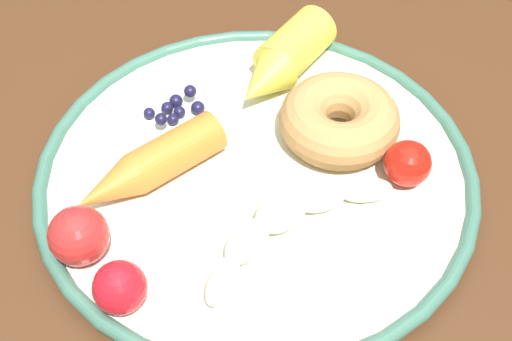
{
  "coord_description": "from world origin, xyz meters",
  "views": [
    {
      "loc": [
        -0.38,
        -0.1,
        1.18
      ],
      "look_at": [
        -0.02,
        0.0,
        0.75
      ],
      "focal_mm": 49.03,
      "sensor_mm": 36.0,
      "label": 1
    }
  ],
  "objects_px": {
    "dining_table": "(262,224)",
    "carrot_yellow": "(285,61)",
    "plate": "(256,173)",
    "tomato_far": "(407,166)",
    "tomato_near": "(79,236)",
    "tomato_mid": "(120,288)",
    "carrot_orange": "(149,167)",
    "blueberry_pile": "(177,107)",
    "donut": "(339,120)",
    "banana": "(287,220)"
  },
  "relations": [
    {
      "from": "blueberry_pile",
      "to": "dining_table",
      "type": "bearing_deg",
      "value": -105.47
    },
    {
      "from": "plate",
      "to": "tomato_mid",
      "type": "distance_m",
      "value": 0.15
    },
    {
      "from": "banana",
      "to": "blueberry_pile",
      "type": "height_order",
      "value": "banana"
    },
    {
      "from": "banana",
      "to": "blueberry_pile",
      "type": "xyz_separation_m",
      "value": [
        0.1,
        0.12,
        -0.0
      ]
    },
    {
      "from": "tomato_near",
      "to": "tomato_far",
      "type": "bearing_deg",
      "value": -59.14
    },
    {
      "from": "tomato_near",
      "to": "tomato_far",
      "type": "height_order",
      "value": "tomato_near"
    },
    {
      "from": "banana",
      "to": "carrot_orange",
      "type": "distance_m",
      "value": 0.12
    },
    {
      "from": "banana",
      "to": "tomato_near",
      "type": "bearing_deg",
      "value": 113.25
    },
    {
      "from": "carrot_yellow",
      "to": "donut",
      "type": "xyz_separation_m",
      "value": [
        -0.06,
        -0.06,
        -0.0
      ]
    },
    {
      "from": "banana",
      "to": "donut",
      "type": "bearing_deg",
      "value": -10.02
    },
    {
      "from": "dining_table",
      "to": "donut",
      "type": "relative_size",
      "value": 9.97
    },
    {
      "from": "tomato_near",
      "to": "banana",
      "type": "bearing_deg",
      "value": -66.75
    },
    {
      "from": "carrot_yellow",
      "to": "blueberry_pile",
      "type": "relative_size",
      "value": 2.63
    },
    {
      "from": "dining_table",
      "to": "tomato_mid",
      "type": "bearing_deg",
      "value": 160.65
    },
    {
      "from": "banana",
      "to": "carrot_orange",
      "type": "height_order",
      "value": "carrot_orange"
    },
    {
      "from": "blueberry_pile",
      "to": "tomato_mid",
      "type": "bearing_deg",
      "value": -172.0
    },
    {
      "from": "carrot_orange",
      "to": "banana",
      "type": "bearing_deg",
      "value": -99.23
    },
    {
      "from": "plate",
      "to": "carrot_orange",
      "type": "distance_m",
      "value": 0.09
    },
    {
      "from": "banana",
      "to": "dining_table",
      "type": "bearing_deg",
      "value": 26.98
    },
    {
      "from": "tomato_far",
      "to": "donut",
      "type": "bearing_deg",
      "value": 59.35
    },
    {
      "from": "tomato_far",
      "to": "carrot_yellow",
      "type": "bearing_deg",
      "value": 51.95
    },
    {
      "from": "plate",
      "to": "carrot_orange",
      "type": "xyz_separation_m",
      "value": [
        -0.03,
        0.08,
        0.02
      ]
    },
    {
      "from": "carrot_orange",
      "to": "blueberry_pile",
      "type": "relative_size",
      "value": 2.51
    },
    {
      "from": "tomato_near",
      "to": "tomato_far",
      "type": "xyz_separation_m",
      "value": [
        0.13,
        -0.22,
        -0.0
      ]
    },
    {
      "from": "tomato_near",
      "to": "carrot_yellow",
      "type": "bearing_deg",
      "value": -23.44
    },
    {
      "from": "carrot_orange",
      "to": "tomato_mid",
      "type": "relative_size",
      "value": 3.29
    },
    {
      "from": "tomato_mid",
      "to": "blueberry_pile",
      "type": "bearing_deg",
      "value": 8.0
    },
    {
      "from": "banana",
      "to": "tomato_mid",
      "type": "xyz_separation_m",
      "value": [
        -0.09,
        0.09,
        0.01
      ]
    },
    {
      "from": "plate",
      "to": "carrot_yellow",
      "type": "xyz_separation_m",
      "value": [
        0.11,
        0.0,
        0.02
      ]
    },
    {
      "from": "tomato_mid",
      "to": "plate",
      "type": "bearing_deg",
      "value": -22.01
    },
    {
      "from": "banana",
      "to": "plate",
      "type": "bearing_deg",
      "value": 36.31
    },
    {
      "from": "dining_table",
      "to": "tomato_mid",
      "type": "height_order",
      "value": "tomato_mid"
    },
    {
      "from": "blueberry_pile",
      "to": "plate",
      "type": "bearing_deg",
      "value": -118.55
    },
    {
      "from": "banana",
      "to": "carrot_yellow",
      "type": "xyz_separation_m",
      "value": [
        0.16,
        0.04,
        0.01
      ]
    },
    {
      "from": "tomato_near",
      "to": "tomato_far",
      "type": "relative_size",
      "value": 1.17
    },
    {
      "from": "banana",
      "to": "carrot_orange",
      "type": "xyz_separation_m",
      "value": [
        0.02,
        0.12,
        0.0
      ]
    },
    {
      "from": "tomato_mid",
      "to": "carrot_orange",
      "type": "bearing_deg",
      "value": 10.94
    },
    {
      "from": "carrot_yellow",
      "to": "tomato_far",
      "type": "distance_m",
      "value": 0.15
    },
    {
      "from": "blueberry_pile",
      "to": "tomato_near",
      "type": "relative_size",
      "value": 1.12
    },
    {
      "from": "banana",
      "to": "blueberry_pile",
      "type": "bearing_deg",
      "value": 51.38
    },
    {
      "from": "dining_table",
      "to": "blueberry_pile",
      "type": "relative_size",
      "value": 20.23
    },
    {
      "from": "donut",
      "to": "tomato_mid",
      "type": "distance_m",
      "value": 0.23
    },
    {
      "from": "donut",
      "to": "tomato_far",
      "type": "relative_size",
      "value": 2.67
    },
    {
      "from": "dining_table",
      "to": "blueberry_pile",
      "type": "distance_m",
      "value": 0.14
    },
    {
      "from": "carrot_yellow",
      "to": "blueberry_pile",
      "type": "xyz_separation_m",
      "value": [
        -0.07,
        0.08,
        -0.01
      ]
    },
    {
      "from": "dining_table",
      "to": "carrot_yellow",
      "type": "relative_size",
      "value": 7.68
    },
    {
      "from": "banana",
      "to": "carrot_orange",
      "type": "relative_size",
      "value": 1.17
    },
    {
      "from": "carrot_orange",
      "to": "tomato_mid",
      "type": "distance_m",
      "value": 0.11
    },
    {
      "from": "carrot_orange",
      "to": "blueberry_pile",
      "type": "height_order",
      "value": "carrot_orange"
    },
    {
      "from": "plate",
      "to": "tomato_far",
      "type": "distance_m",
      "value": 0.12
    }
  ]
}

